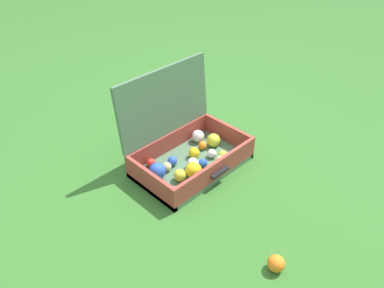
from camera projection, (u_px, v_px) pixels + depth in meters
ground_plane at (192, 160)px, 1.98m from camera, size 16.00×16.00×0.00m
open_suitcase at (185, 147)px, 1.90m from camera, size 0.57×0.42×0.48m
stray_ball_on_grass at (276, 263)px, 1.42m from camera, size 0.07×0.07×0.07m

